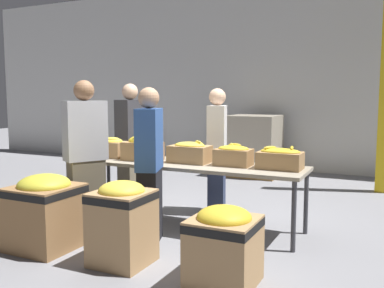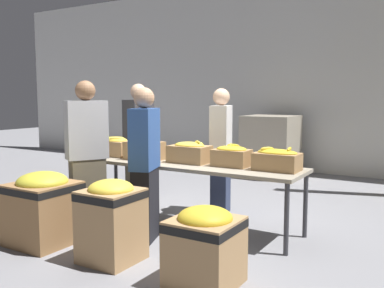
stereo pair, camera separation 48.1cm
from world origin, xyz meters
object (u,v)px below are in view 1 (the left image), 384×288
Objects in this scene: banana_box_0 at (109,147)px; banana_box_4 at (280,158)px; volunteer_2 at (217,152)px; donation_bin_0 at (45,209)px; donation_bin_1 at (122,220)px; volunteer_1 at (86,157)px; banana_box_3 at (233,155)px; volunteer_0 at (131,144)px; pallet_stack_0 at (254,146)px; banana_box_2 at (190,152)px; donation_bin_2 at (224,243)px; sorting_table at (185,167)px; banana_box_1 at (142,148)px; volunteer_3 at (150,166)px.

banana_box_0 is 0.99× the size of banana_box_4.
banana_box_0 is at bearing -77.62° from volunteer_2.
donation_bin_0 is 0.95m from donation_bin_1.
donation_bin_1 is (0.96, -0.67, -0.45)m from volunteer_1.
volunteer_2 is at bearing 125.81° from banana_box_3.
banana_box_4 is 1.20m from volunteer_2.
volunteer_0 is at bearing 164.79° from banana_box_4.
donation_bin_0 is (0.01, -0.67, -0.46)m from volunteer_1.
pallet_stack_0 is at bearing 171.51° from volunteer_2.
banana_box_2 is 1.74m from donation_bin_0.
donation_bin_2 is (2.13, -1.33, -0.55)m from banana_box_0.
sorting_table is at bearing -26.50° from volunteer_1.
donation_bin_2 is (0.42, -1.36, -0.54)m from banana_box_3.
volunteer_0 reaches higher than banana_box_4.
banana_box_1 reaches higher than donation_bin_1.
banana_box_3 is (0.59, 0.05, 0.17)m from sorting_table.
volunteer_3 is at bearing 149.65° from donation_bin_2.
banana_box_1 is at bearing -175.02° from sorting_table.
volunteer_0 is 3.06m from donation_bin_2.
banana_box_0 is at bearing -103.26° from pallet_stack_0.
volunteer_0 is (-1.29, 0.67, -0.03)m from banana_box_2.
donation_bin_1 is (1.24, -2.01, -0.45)m from volunteer_0.
banana_box_2 is 0.68m from volunteer_2.
sorting_table is at bearing 89.77° from donation_bin_1.
banana_box_1 reaches higher than banana_box_3.
banana_box_3 is 1.70m from volunteer_1.
pallet_stack_0 is (0.69, 4.24, -0.28)m from volunteer_1.
banana_box_3 is 0.23× the size of volunteer_0.
volunteer_0 is (-0.68, 0.75, -0.06)m from banana_box_1.
banana_box_0 is at bearing 172.42° from banana_box_1.
volunteer_3 is at bearing -25.31° from volunteer_2.
banana_box_4 is at bearing 85.19° from donation_bin_2.
pallet_stack_0 reaches higher than donation_bin_2.
banana_box_0 is 1.23m from volunteer_3.
banana_box_0 is 2.25m from banana_box_4.
volunteer_2 reaches higher than banana_box_3.
donation_bin_1 is 1.18× the size of donation_bin_2.
volunteer_3 is (1.15, -1.36, -0.04)m from volunteer_0.
banana_box_1 is 0.98× the size of banana_box_2.
sorting_table is 1.14m from banana_box_4.
donation_bin_2 is 5.08m from pallet_stack_0.
volunteer_1 is at bearing -123.93° from banana_box_1.
volunteer_3 reaches higher than donation_bin_0.
volunteer_0 reaches higher than banana_box_2.
donation_bin_2 is at bearing -94.81° from banana_box_4.
donation_bin_0 is (-0.86, -0.65, -0.41)m from volunteer_3.
pallet_stack_0 is (-0.28, 3.60, -0.14)m from sorting_table.
banana_box_4 is at bearing 75.26° from volunteer_0.
banana_box_2 is at bearing -84.86° from pallet_stack_0.
donation_bin_0 is (-1.00, -1.34, -0.49)m from banana_box_2.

